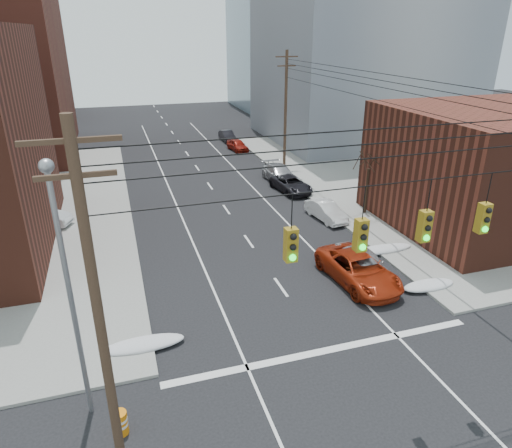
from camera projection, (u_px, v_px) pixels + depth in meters
sidewalk_ne at (485, 169)px, 44.91m from camera, size 40.00×40.00×0.15m
building_office at (364, 31)px, 53.59m from camera, size 22.00×20.00×25.00m
building_glass at (296, 41)px, 77.55m from camera, size 20.00×18.00×22.00m
building_storefront at (508, 167)px, 31.24m from camera, size 16.00×12.00×8.00m
utility_pole_left at (99, 317)px, 11.81m from camera, size 2.20×0.28×11.00m
utility_pole_far at (286, 108)px, 43.72m from camera, size 2.20×0.28×11.00m
traffic_signals at (394, 229)px, 13.62m from camera, size 17.00×0.42×2.02m
street_light at (67, 276)px, 14.27m from camera, size 0.44×0.44×9.32m
bare_tree at (367, 184)px, 33.08m from camera, size 2.09×2.20×4.93m
snow_nw at (144, 344)px, 19.57m from camera, size 3.50×1.08×0.42m
snow_ne at (429, 285)px, 24.09m from camera, size 3.00×1.08×0.42m
snow_east_far at (382, 249)px, 28.04m from camera, size 4.00×1.08×0.42m
red_pickup at (358, 269)px, 24.52m from camera, size 3.08×5.85×1.57m
parked_car_a at (364, 263)px, 25.20m from camera, size 2.01×4.58×1.54m
parked_car_b at (326, 211)px, 32.80m from camera, size 1.90×4.08×1.29m
parked_car_c at (291, 184)px, 38.52m from camera, size 2.76×4.91×1.29m
parked_car_d at (280, 174)px, 40.91m from camera, size 2.22×5.17×1.48m
parked_car_e at (238, 145)px, 51.66m from camera, size 1.99×3.90×1.27m
parked_car_f at (227, 136)px, 56.16m from camera, size 1.43×3.88×1.27m
lot_car_a at (41, 217)px, 31.37m from camera, size 4.29×2.84×1.34m
lot_car_b at (20, 207)px, 32.89m from camera, size 5.65×3.89×1.44m
construction_barrel at (120, 423)px, 15.35m from camera, size 0.58×0.58×0.89m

